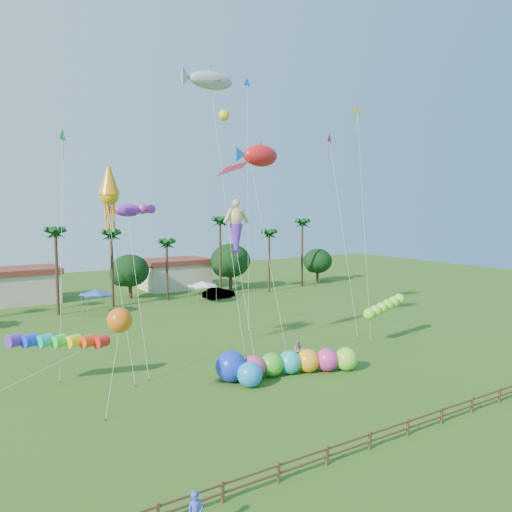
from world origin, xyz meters
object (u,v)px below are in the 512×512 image
spectator_b (298,350)px  blue_ball (250,374)px  car_b (219,293)px  caterpillar_inflatable (283,363)px

spectator_b → blue_ball: blue_ball is taller
car_b → blue_ball: blue_ball is taller
car_b → caterpillar_inflatable: (-11.72, -31.98, 0.21)m
blue_ball → spectator_b: bearing=24.9°
car_b → caterpillar_inflatable: 34.06m
caterpillar_inflatable → blue_ball: bearing=-152.8°
car_b → caterpillar_inflatable: size_ratio=0.41×
spectator_b → caterpillar_inflatable: caterpillar_inflatable is taller
blue_ball → car_b: bearing=65.1°
spectator_b → blue_ball: bearing=-105.3°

